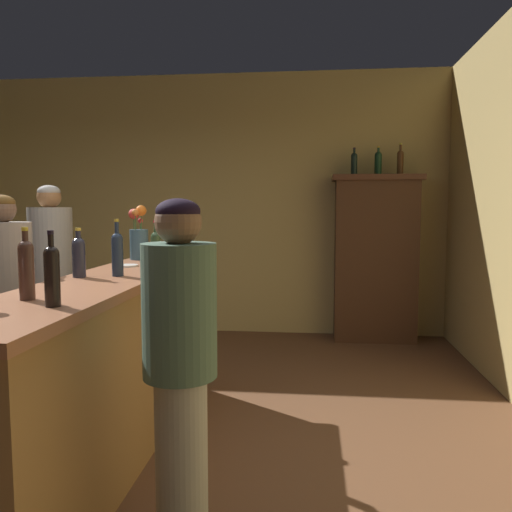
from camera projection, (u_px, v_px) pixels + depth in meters
The scene contains 18 objects.
floor at pixel (55, 463), 2.94m from camera, with size 8.46×8.46×0.00m, color brown.
wall_back at pixel (189, 205), 6.08m from camera, with size 6.02×0.12×2.99m, color tan.
bar_counter at pixel (104, 371), 2.92m from camera, with size 0.56×2.68×1.06m.
display_cabinet at pixel (375, 255), 5.61m from camera, with size 0.96×0.41×1.81m.
wine_bottle_rose at pixel (156, 248), 3.38m from camera, with size 0.06×0.06×0.32m.
wine_bottle_pinot at pixel (52, 273), 2.08m from camera, with size 0.06×0.06×0.31m.
wine_bottle_syrah at pixel (117, 252), 3.01m from camera, with size 0.07×0.07×0.33m.
wine_bottle_riesling at pixel (26, 267), 2.23m from camera, with size 0.07×0.07×0.32m.
wine_bottle_merlot at pixel (79, 255), 2.96m from camera, with size 0.08×0.08×0.29m.
wine_glass_front at pixel (160, 246), 3.79m from camera, with size 0.08×0.08×0.16m.
flower_arrangement at pixel (139, 238), 3.97m from camera, with size 0.15×0.15×0.42m.
cheese_plate at pixel (127, 266), 3.52m from camera, with size 0.15×0.15×0.01m, color white.
display_bottle_left at pixel (354, 163), 5.54m from camera, with size 0.07×0.07×0.29m.
display_bottle_midleft at pixel (378, 162), 5.52m from camera, with size 0.08×0.08×0.31m.
display_bottle_center at pixel (400, 161), 5.49m from camera, with size 0.07×0.07×0.34m.
patron_tall at pixel (5, 308), 3.18m from camera, with size 0.34×0.34×1.54m.
patron_by_cabinet at pixel (52, 275), 4.27m from camera, with size 0.35×0.35×1.64m.
bartender at pixel (180, 360), 2.12m from camera, with size 0.31×0.31×1.50m.
Camera 1 is at (1.45, -2.68, 1.46)m, focal length 36.07 mm.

